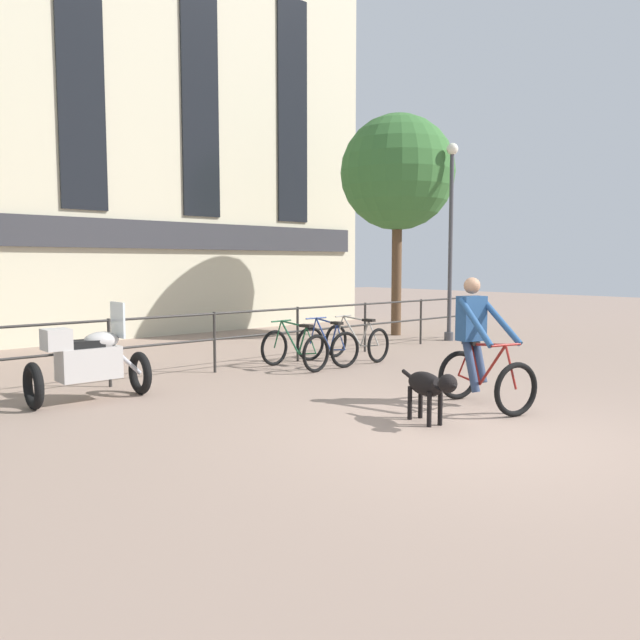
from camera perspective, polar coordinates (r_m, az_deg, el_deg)
The scene contains 11 objects.
ground_plane at distance 7.26m, azimuth 13.47°, elevation -9.99°, with size 60.00×60.00×0.00m, color gray.
canal_railing at distance 10.89m, azimuth -9.63°, elevation -1.07°, with size 15.05×0.05×1.05m.
building_facade at distance 16.48m, azimuth -21.42°, elevation 18.50°, with size 18.00×0.72×11.59m.
cyclist_with_bike at distance 8.50m, azimuth 14.35°, elevation -2.54°, with size 0.97×1.31×1.70m.
dog at distance 7.45m, azimuth 9.99°, elevation -5.94°, with size 0.41×1.03×0.65m.
parked_motorcycle at distance 9.05m, azimuth -20.45°, elevation -3.53°, with size 1.59×0.66×1.35m.
parked_bicycle_near_lamp at distance 11.14m, azimuth -2.33°, elevation -2.67°, with size 0.76×1.17×0.86m.
parked_bicycle_mid_left at distance 11.65m, azimuth 0.66°, elevation -2.31°, with size 0.75×1.16×0.86m.
parked_bicycle_mid_right at distance 12.20m, azimuth 3.38°, elevation -1.98°, with size 0.78×1.18×0.86m.
street_lamp at distance 15.51m, azimuth 11.87°, elevation 7.93°, with size 0.28×0.28×4.74m.
tree_canalside_right at distance 16.59m, azimuth 7.11°, elevation 13.16°, with size 2.95×2.95×5.68m.
Camera 1 is at (-5.80, -3.94, 1.89)m, focal length 35.00 mm.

